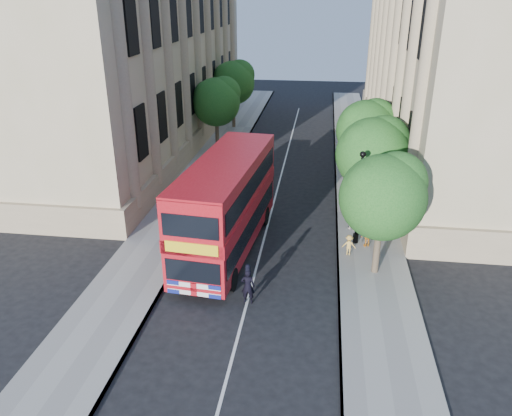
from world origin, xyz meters
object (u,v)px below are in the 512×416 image
at_px(woman_pedestrian, 352,216).
at_px(police_constable, 248,286).
at_px(lamp_post, 359,202).
at_px(box_van, 241,172).
at_px(double_decker_bus, 227,203).

bearing_deg(woman_pedestrian, police_constable, 63.51).
distance_m(lamp_post, box_van, 10.53).
xyz_separation_m(lamp_post, box_van, (-7.53, 7.27, -1.21)).
bearing_deg(box_van, police_constable, -78.10).
relative_size(lamp_post, police_constable, 3.09).
xyz_separation_m(box_van, police_constable, (2.57, -13.55, -0.46)).
bearing_deg(box_van, woman_pedestrian, -35.64).
relative_size(lamp_post, box_van, 1.10).
bearing_deg(police_constable, lamp_post, -127.36).
relative_size(box_van, woman_pedestrian, 2.98).
height_order(lamp_post, box_van, lamp_post).
bearing_deg(double_decker_bus, police_constable, -63.86).
bearing_deg(lamp_post, box_van, 135.99).
xyz_separation_m(box_van, woman_pedestrian, (7.37, -5.52, -0.39)).
height_order(box_van, woman_pedestrian, box_van).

